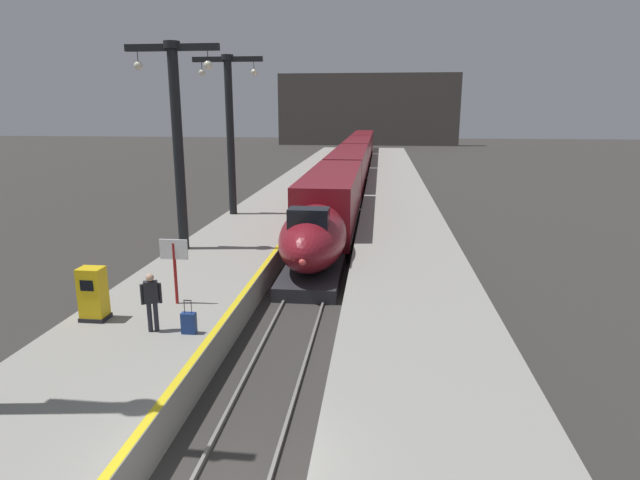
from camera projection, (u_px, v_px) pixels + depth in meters
name	position (u px, v px, depth m)	size (l,w,h in m)	color
platform_left	(271.00, 216.00, 33.74)	(4.80, 110.00, 1.05)	gray
platform_right	(400.00, 219.00, 32.86)	(4.80, 110.00, 1.05)	gray
platform_left_safety_stripe	(307.00, 209.00, 33.37)	(0.20, 107.80, 0.01)	yellow
rail_main_left	(327.00, 216.00, 36.15)	(0.08, 110.00, 0.12)	slate
rail_main_right	(349.00, 217.00, 35.99)	(0.08, 110.00, 0.12)	slate
highspeed_train_main	(354.00, 160.00, 54.99)	(2.92, 75.32, 3.60)	maroon
station_column_mid	(177.00, 128.00, 22.65)	(4.00, 0.68, 8.79)	black
station_column_far	(230.00, 120.00, 30.52)	(4.00, 0.68, 9.04)	black
passenger_near_edge	(151.00, 298.00, 14.77)	(0.54, 0.34, 1.69)	#23232D
rolling_suitcase	(189.00, 323.00, 14.79)	(0.40, 0.22, 0.98)	navy
ticket_machine_yellow	(93.00, 296.00, 15.66)	(0.76, 0.62, 1.60)	yellow
departure_info_board	(174.00, 258.00, 16.79)	(0.90, 0.10, 2.12)	maroon
terminus_back_wall	(368.00, 110.00, 106.29)	(36.00, 2.00, 14.00)	#4C4742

